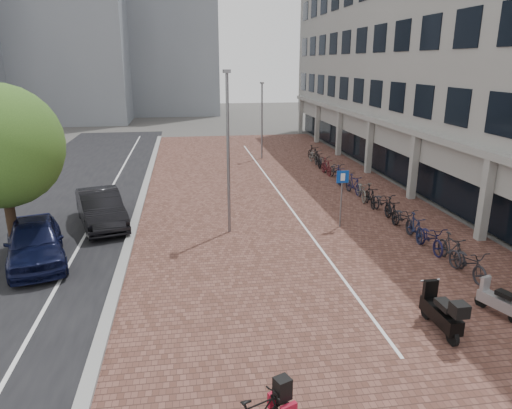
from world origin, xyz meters
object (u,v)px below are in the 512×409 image
Objects in this scene: car_dark at (101,208)px; scooter_back at (500,299)px; parking_sign at (342,190)px; car_navy at (35,242)px; scooter_mid at (441,311)px.

car_dark reaches higher than scooter_back.
scooter_back is 8.13m from parking_sign.
car_navy is 15.10m from scooter_back.
car_navy is at bearing 150.97° from scooter_mid.
car_navy is 0.99× the size of car_dark.
parking_sign is at bearing -27.27° from car_dark.
scooter_mid is at bearing -45.07° from car_navy.
scooter_back is at bearing -55.22° from car_dark.
car_navy is 13.45m from scooter_mid.
car_navy is 4.12m from car_dark.
scooter_mid reaches higher than scooter_back.
scooter_mid is at bearing -61.94° from car_dark.
car_navy is at bearing -171.89° from parking_sign.
parking_sign is (0.03, 8.30, 1.08)m from scooter_mid.
car_dark is 10.43m from parking_sign.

